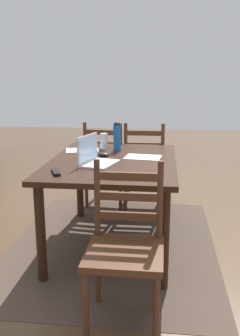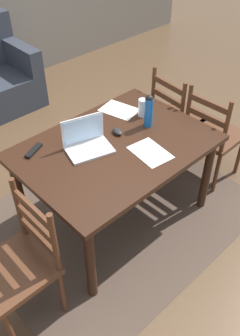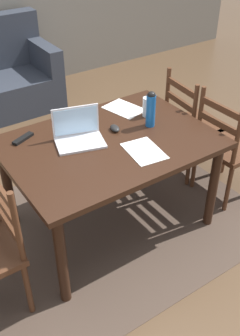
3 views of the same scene
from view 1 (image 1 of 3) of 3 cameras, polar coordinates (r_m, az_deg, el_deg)
ground_plane at (r=3.35m, az=-0.97°, el=-11.45°), size 14.00×14.00×0.00m
area_rug at (r=3.35m, az=-0.97°, el=-11.41°), size 2.21×1.72×0.01m
dining_table at (r=3.12m, az=-1.02°, el=-0.42°), size 1.42×1.02×0.76m
chair_left_near at (r=2.24m, az=0.82°, el=-11.99°), size 0.44×0.44×0.95m
chair_right_far at (r=4.16m, az=-2.02°, el=0.43°), size 0.48×0.48×0.95m
chair_right_near at (r=4.12m, az=3.65°, el=0.27°), size 0.45×0.45×0.95m
laptop at (r=2.94m, az=-3.86°, el=1.68°), size 0.37×0.30×0.23m
water_bottle at (r=3.42m, az=-0.44°, el=4.85°), size 0.07×0.07×0.27m
drinking_glass at (r=3.52m, az=-2.43°, el=4.04°), size 0.07×0.07×0.15m
computer_mouse at (r=3.22m, az=-2.51°, el=2.03°), size 0.08×0.11×0.03m
tv_remote at (r=2.71m, az=-9.63°, el=-0.62°), size 0.17×0.11×0.02m
paper_stack_left at (r=3.49m, az=-5.68°, el=2.70°), size 0.27×0.34×0.00m
paper_stack_right at (r=3.19m, az=3.48°, el=1.65°), size 0.25×0.32×0.00m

